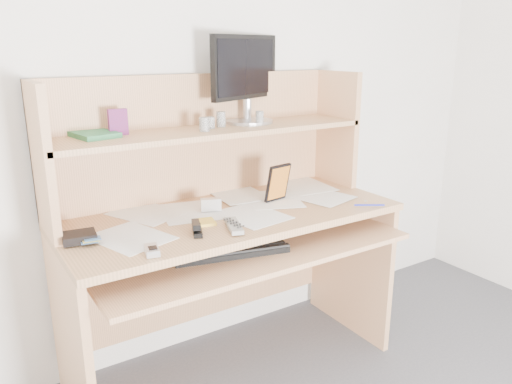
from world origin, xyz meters
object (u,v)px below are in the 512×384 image
desk (223,220)px  game_case (278,183)px  monitor (246,77)px  tv_remote (234,226)px  keyboard (229,249)px

desk → game_case: size_ratio=8.41×
desk → monitor: bearing=35.0°
desk → tv_remote: 0.28m
tv_remote → monitor: size_ratio=0.39×
desk → monitor: (0.21, 0.15, 0.59)m
game_case → tv_remote: bearing=-159.6°
keyboard → game_case: game_case is taller
keyboard → monitor: bearing=64.1°
keyboard → tv_remote: bearing=-55.4°
tv_remote → monitor: monitor is taller
desk → monitor: size_ratio=3.33×
desk → tv_remote: desk is taller
monitor → keyboard: bearing=-151.2°
desk → tv_remote: bearing=-109.8°
tv_remote → game_case: (0.34, 0.19, 0.08)m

